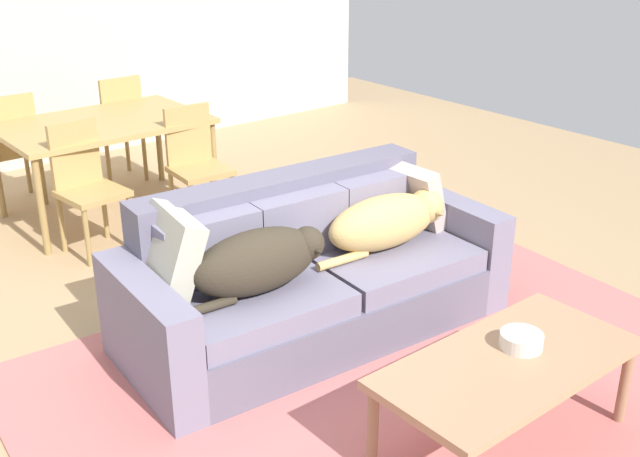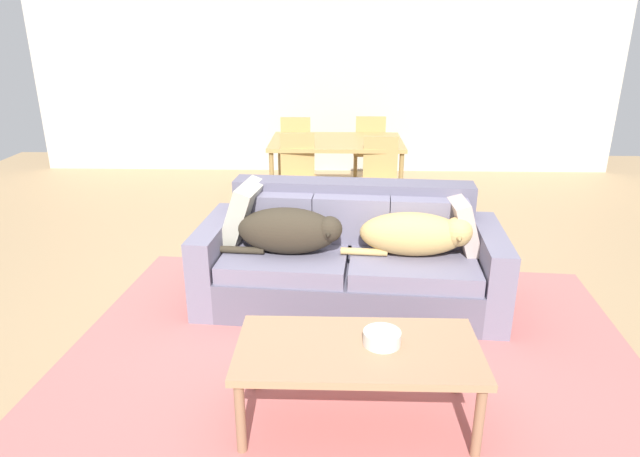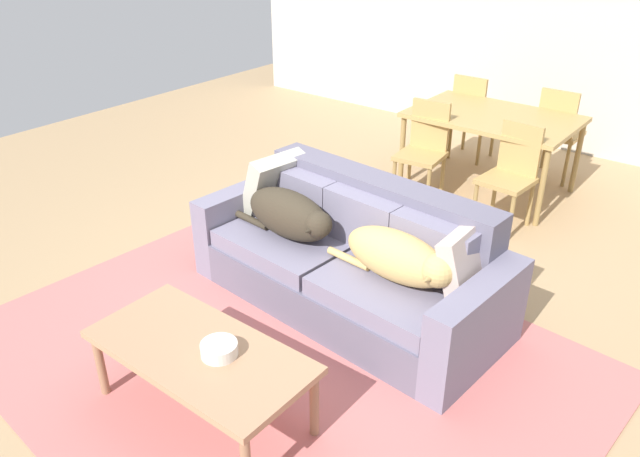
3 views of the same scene
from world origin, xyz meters
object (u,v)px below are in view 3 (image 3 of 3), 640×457
Objects in this scene: dog_on_left_cushion at (290,215)px; dog_on_right_cushion at (401,258)px; throw_pillow_by_left_arm at (274,184)px; dining_table at (493,121)px; dining_chair_far_left at (472,113)px; dining_chair_near_right at (511,171)px; throw_pillow_by_right_arm at (464,264)px; dining_chair_near_left at (424,147)px; couch at (352,261)px; dining_chair_far_right at (558,130)px; bowl_on_coffee_table at (219,349)px; coffee_table at (200,356)px.

dog_on_left_cushion is 0.89m from dog_on_right_cushion.
throw_pillow_by_left_arm is 0.31× the size of dining_table.
dining_chair_far_left is (-0.50, 0.61, -0.17)m from dining_table.
dining_chair_near_right is (0.78, 1.94, -0.11)m from dog_on_left_cushion.
throw_pillow_by_right_arm is 0.44× the size of dining_chair_near_left.
dining_chair_near_right is at bearing 83.49° from couch.
bowl_on_coffee_table is at bearing 87.89° from dining_chair_far_right.
dog_on_right_cushion is at bearing -77.33° from dining_table.
couch is 2.41× the size of dining_chair_far_right.
throw_pillow_by_right_arm reaches higher than bowl_on_coffee_table.
dining_chair_near_right is (1.16, 1.69, -0.15)m from throw_pillow_by_left_arm.
dining_chair_far_left reaches higher than coffee_table.
dining_chair_far_right is (-0.04, 1.21, 0.03)m from dining_chair_near_right.
throw_pillow_by_left_arm is at bearing -107.15° from dining_table.
dog_on_left_cushion is 0.71× the size of coffee_table.
throw_pillow_by_right_arm is at bearing -4.46° from throw_pillow_by_left_arm.
coffee_table is at bearing -61.41° from throw_pillow_by_left_arm.
dog_on_left_cushion is 1.34m from coffee_table.
dining_chair_far_right is at bearing -179.36° from dining_chair_far_left.
dining_chair_far_right is (0.74, 3.15, -0.08)m from dog_on_left_cushion.
coffee_table is (-0.80, -1.37, -0.21)m from throw_pillow_by_right_arm.
dog_on_right_cushion is 2.30× the size of throw_pillow_by_right_arm.
coffee_table is at bearing 86.34° from dining_chair_far_right.
throw_pillow_by_right_arm is 0.43× the size of dining_chair_far_left.
dog_on_left_cushion is 0.95× the size of dining_chair_far_left.
dining_table is at bearing 87.19° from dog_on_left_cushion.
dining_chair_far_right is at bearing 87.69° from bowl_on_coffee_table.
dog_on_left_cushion is at bearing -157.22° from couch.
dining_table is (0.32, 2.52, 0.08)m from dog_on_left_cushion.
couch is 11.68× the size of bowl_on_coffee_table.
dining_chair_near_left is (0.30, 1.71, -0.14)m from throw_pillow_by_left_arm.
dog_on_left_cushion reaches higher than dog_on_right_cushion.
throw_pillow_by_left_arm is 2.05m from dining_chair_near_right.
throw_pillow_by_left_arm is 1.75m from bowl_on_coffee_table.
dining_table is 1.59× the size of dining_chair_far_right.
dining_chair_far_left is at bearing 98.01° from coffee_table.
bowl_on_coffee_table is at bearing 99.50° from dining_chair_far_left.
coffee_table is 1.36× the size of dining_chair_near_left.
dog_on_left_cushion is at bearing 93.11° from dining_chair_far_left.
dining_chair_near_left is 0.86m from dining_chair_near_right.
throw_pillow_by_left_arm is (-0.81, 0.11, 0.32)m from couch.
throw_pillow_by_right_arm is at bearing 99.72° from dining_chair_far_right.
dining_chair_near_right reaches higher than throw_pillow_by_right_arm.
dining_chair_far_left is (0.20, 2.88, -0.13)m from throw_pillow_by_left_arm.
dining_table is at bearing 107.13° from dog_on_right_cushion.
couch is at bearing 84.36° from dining_chair_far_right.
throw_pillow_by_left_arm is at bearing 122.58° from bowl_on_coffee_table.
throw_pillow_by_left_arm is at bearing 150.43° from dog_on_left_cushion.
dining_table is at bearing 97.01° from couch.
dining_chair_far_right reaches higher than bowl_on_coffee_table.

